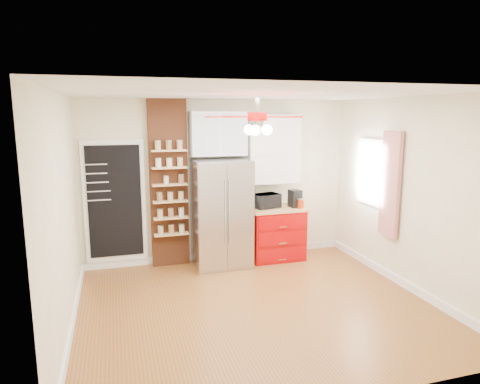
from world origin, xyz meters
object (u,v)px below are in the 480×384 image
object	(u,v)px
red_cabinet	(276,233)
ceiling_fan	(257,117)
fridge	(221,213)
coffee_maker	(295,198)
pantry_jar_oats	(166,180)
toaster_oven	(266,201)
canister_left	(301,204)

from	to	relation	value
red_cabinet	ceiling_fan	distance (m)	2.75
fridge	coffee_maker	distance (m)	1.30
red_cabinet	ceiling_fan	size ratio (longest dim) A/B	0.67
ceiling_fan	pantry_jar_oats	xyz separation A→B (m)	(-0.90, 1.80, -0.99)
ceiling_fan	coffee_maker	bearing A→B (deg)	52.70
toaster_oven	canister_left	xyz separation A→B (m)	(0.54, -0.20, -0.05)
red_cabinet	toaster_oven	bearing A→B (deg)	172.46
red_cabinet	ceiling_fan	xyz separation A→B (m)	(-0.92, -1.68, 1.97)
fridge	toaster_oven	distance (m)	0.81
canister_left	pantry_jar_oats	world-z (taller)	pantry_jar_oats
canister_left	pantry_jar_oats	size ratio (longest dim) A/B	1.24
red_cabinet	coffee_maker	distance (m)	0.68
fridge	toaster_oven	bearing A→B (deg)	5.22
canister_left	pantry_jar_oats	distance (m)	2.26
ceiling_fan	canister_left	size ratio (longest dim) A/B	9.46
red_cabinet	canister_left	world-z (taller)	canister_left
toaster_oven	coffee_maker	bearing A→B (deg)	-22.67
fridge	red_cabinet	xyz separation A→B (m)	(0.97, 0.05, -0.42)
fridge	coffee_maker	bearing A→B (deg)	-0.15
red_cabinet	coffee_maker	size ratio (longest dim) A/B	3.19
canister_left	toaster_oven	bearing A→B (deg)	159.92
coffee_maker	canister_left	bearing A→B (deg)	-73.36
toaster_oven	pantry_jar_oats	bearing A→B (deg)	162.93
coffee_maker	toaster_oven	bearing A→B (deg)	165.24
ceiling_fan	toaster_oven	xyz separation A→B (m)	(0.75, 1.70, -1.40)
canister_left	fridge	bearing A→B (deg)	174.65
ceiling_fan	coffee_maker	size ratio (longest dim) A/B	4.75
ceiling_fan	toaster_oven	bearing A→B (deg)	66.30
fridge	ceiling_fan	xyz separation A→B (m)	(0.05, -1.63, 1.55)
coffee_maker	canister_left	distance (m)	0.15
coffee_maker	canister_left	world-z (taller)	coffee_maker
fridge	canister_left	distance (m)	1.35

